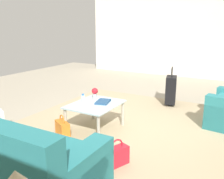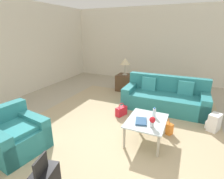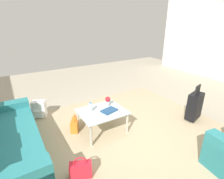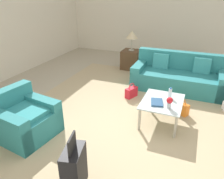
{
  "view_description": "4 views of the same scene",
  "coord_description": "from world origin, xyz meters",
  "px_view_note": "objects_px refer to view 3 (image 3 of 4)",
  "views": [
    {
      "loc": [
        3.73,
        1.71,
        1.72
      ],
      "look_at": [
        -0.1,
        -0.46,
        0.6
      ],
      "focal_mm": 40.0,
      "sensor_mm": 36.0,
      "label": 1
    },
    {
      "loc": [
        -2.68,
        -1.14,
        2.14
      ],
      "look_at": [
        0.75,
        0.41,
        0.87
      ],
      "focal_mm": 28.0,
      "sensor_mm": 36.0,
      "label": 2
    },
    {
      "loc": [
        1.84,
        2.25,
        2.15
      ],
      "look_at": [
        0.17,
        -0.49,
        0.89
      ],
      "focal_mm": 28.0,
      "sensor_mm": 36.0,
      "label": 3
    },
    {
      "loc": [
        -3.29,
        -0.99,
        2.36
      ],
      "look_at": [
        -0.02,
        0.35,
        0.73
      ],
      "focal_mm": 35.0,
      "sensor_mm": 36.0,
      "label": 4
    }
  ],
  "objects_px": {
    "coffee_table": "(102,114)",
    "suitcase_black": "(195,106)",
    "coffee_table_book": "(109,110)",
    "handbag_orange": "(75,125)",
    "water_bottle": "(91,107)",
    "handbag_red": "(81,170)",
    "flower_vase": "(108,100)",
    "backpack_white": "(39,109)"
  },
  "relations": [
    {
      "from": "water_bottle",
      "to": "flower_vase",
      "type": "distance_m",
      "value": 0.42
    },
    {
      "from": "handbag_red",
      "to": "handbag_orange",
      "type": "distance_m",
      "value": 1.23
    },
    {
      "from": "coffee_table",
      "to": "backpack_white",
      "type": "relative_size",
      "value": 2.26
    },
    {
      "from": "water_bottle",
      "to": "suitcase_black",
      "type": "relative_size",
      "value": 0.24
    },
    {
      "from": "handbag_orange",
      "to": "coffee_table",
      "type": "bearing_deg",
      "value": 145.88
    },
    {
      "from": "water_bottle",
      "to": "backpack_white",
      "type": "distance_m",
      "value": 1.48
    },
    {
      "from": "water_bottle",
      "to": "handbag_red",
      "type": "bearing_deg",
      "value": 56.9
    },
    {
      "from": "coffee_table",
      "to": "flower_vase",
      "type": "height_order",
      "value": "flower_vase"
    },
    {
      "from": "flower_vase",
      "to": "backpack_white",
      "type": "relative_size",
      "value": 0.51
    },
    {
      "from": "water_bottle",
      "to": "flower_vase",
      "type": "bearing_deg",
      "value": -173.21
    },
    {
      "from": "water_bottle",
      "to": "handbag_red",
      "type": "distance_m",
      "value": 1.22
    },
    {
      "from": "handbag_red",
      "to": "flower_vase",
      "type": "bearing_deg",
      "value": -136.04
    },
    {
      "from": "coffee_table",
      "to": "handbag_orange",
      "type": "relative_size",
      "value": 2.53
    },
    {
      "from": "backpack_white",
      "to": "coffee_table_book",
      "type": "bearing_deg",
      "value": 129.36
    },
    {
      "from": "coffee_table_book",
      "to": "backpack_white",
      "type": "distance_m",
      "value": 1.8
    },
    {
      "from": "water_bottle",
      "to": "handbag_red",
      "type": "relative_size",
      "value": 0.57
    },
    {
      "from": "water_bottle",
      "to": "backpack_white",
      "type": "relative_size",
      "value": 0.51
    },
    {
      "from": "water_bottle",
      "to": "flower_vase",
      "type": "xyz_separation_m",
      "value": [
        -0.42,
        -0.05,
        0.03
      ]
    },
    {
      "from": "handbag_red",
      "to": "handbag_orange",
      "type": "xyz_separation_m",
      "value": [
        -0.35,
        -1.18,
        0.0
      ]
    },
    {
      "from": "handbag_orange",
      "to": "suitcase_black",
      "type": "bearing_deg",
      "value": 157.56
    },
    {
      "from": "coffee_table",
      "to": "handbag_orange",
      "type": "height_order",
      "value": "coffee_table"
    },
    {
      "from": "suitcase_black",
      "to": "handbag_orange",
      "type": "distance_m",
      "value": 2.69
    },
    {
      "from": "handbag_red",
      "to": "backpack_white",
      "type": "xyz_separation_m",
      "value": [
        0.18,
        -2.15,
        0.06
      ]
    },
    {
      "from": "coffee_table",
      "to": "water_bottle",
      "type": "relative_size",
      "value": 4.44
    },
    {
      "from": "handbag_orange",
      "to": "backpack_white",
      "type": "height_order",
      "value": "backpack_white"
    },
    {
      "from": "coffee_table_book",
      "to": "water_bottle",
      "type": "bearing_deg",
      "value": -43.2
    },
    {
      "from": "handbag_red",
      "to": "handbag_orange",
      "type": "bearing_deg",
      "value": -106.38
    },
    {
      "from": "coffee_table_book",
      "to": "suitcase_black",
      "type": "height_order",
      "value": "suitcase_black"
    },
    {
      "from": "flower_vase",
      "to": "backpack_white",
      "type": "bearing_deg",
      "value": -42.97
    },
    {
      "from": "coffee_table",
      "to": "flower_vase",
      "type": "distance_m",
      "value": 0.32
    },
    {
      "from": "coffee_table_book",
      "to": "suitcase_black",
      "type": "distance_m",
      "value": 1.98
    },
    {
      "from": "water_bottle",
      "to": "handbag_orange",
      "type": "relative_size",
      "value": 0.57
    },
    {
      "from": "suitcase_black",
      "to": "handbag_orange",
      "type": "relative_size",
      "value": 2.37
    },
    {
      "from": "coffee_table",
      "to": "coffee_table_book",
      "type": "distance_m",
      "value": 0.16
    },
    {
      "from": "flower_vase",
      "to": "handbag_red",
      "type": "xyz_separation_m",
      "value": [
        1.04,
        1.01,
        -0.46
      ]
    },
    {
      "from": "suitcase_black",
      "to": "backpack_white",
      "type": "xyz_separation_m",
      "value": [
        3.0,
        -1.99,
        -0.16
      ]
    },
    {
      "from": "coffee_table",
      "to": "coffee_table_book",
      "type": "relative_size",
      "value": 2.95
    },
    {
      "from": "coffee_table_book",
      "to": "handbag_orange",
      "type": "relative_size",
      "value": 0.86
    },
    {
      "from": "coffee_table",
      "to": "coffee_table_book",
      "type": "height_order",
      "value": "coffee_table_book"
    },
    {
      "from": "coffee_table",
      "to": "suitcase_black",
      "type": "bearing_deg",
      "value": 160.71
    },
    {
      "from": "coffee_table",
      "to": "water_bottle",
      "type": "xyz_separation_m",
      "value": [
        0.2,
        -0.1,
        0.16
      ]
    },
    {
      "from": "flower_vase",
      "to": "coffee_table_book",
      "type": "bearing_deg",
      "value": 66.5
    }
  ]
}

